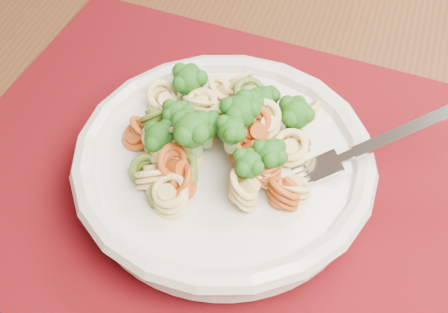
% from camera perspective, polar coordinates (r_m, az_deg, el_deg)
% --- Properties ---
extents(dining_table, '(1.70, 1.23, 0.74)m').
position_cam_1_polar(dining_table, '(0.70, -0.04, 2.54)').
color(dining_table, '#512916').
rests_on(dining_table, ground).
extents(placemat, '(0.51, 0.41, 0.00)m').
position_cam_1_polar(placemat, '(0.54, 0.41, -1.53)').
color(placemat, '#570311').
rests_on(placemat, dining_table).
extents(pasta_bowl, '(0.25, 0.25, 0.05)m').
position_cam_1_polar(pasta_bowl, '(0.51, 0.00, -0.80)').
color(pasta_bowl, beige).
rests_on(pasta_bowl, placemat).
extents(pasta_broccoli_heap, '(0.21, 0.21, 0.06)m').
position_cam_1_polar(pasta_broccoli_heap, '(0.50, 0.00, 0.45)').
color(pasta_broccoli_heap, '#E8C572').
rests_on(pasta_broccoli_heap, pasta_bowl).
extents(fork, '(0.15, 0.14, 0.08)m').
position_cam_1_polar(fork, '(0.50, 9.16, -0.87)').
color(fork, silver).
rests_on(fork, pasta_bowl).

